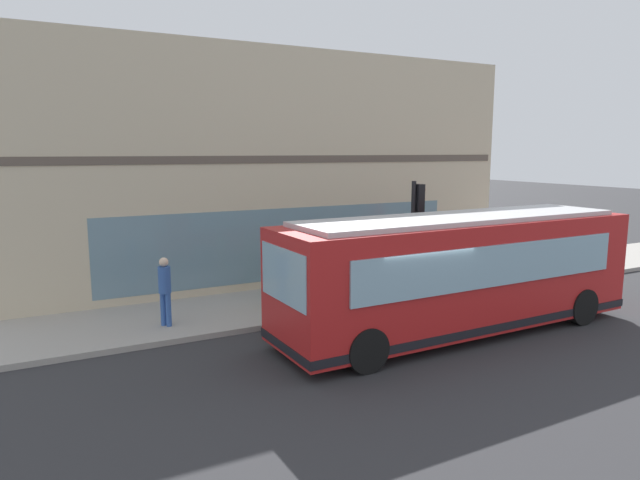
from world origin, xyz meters
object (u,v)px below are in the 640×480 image
object	(u,v)px
pedestrian_by_light_pole	(270,276)
fire_hydrant	(323,286)
pedestrian_near_hydrant	(165,286)
traffic_light_near_corner	(416,217)
pedestrian_near_building_entrance	(274,267)
city_bus_nearside	(459,274)

from	to	relation	value
pedestrian_by_light_pole	fire_hydrant	bearing A→B (deg)	-78.27
pedestrian_near_hydrant	pedestrian_by_light_pole	size ratio (longest dim) A/B	1.09
traffic_light_near_corner	pedestrian_near_hydrant	xyz separation A→B (m)	(0.66, 7.57, -1.48)
fire_hydrant	pedestrian_near_hydrant	distance (m)	5.11
traffic_light_near_corner	fire_hydrant	distance (m)	3.59
fire_hydrant	pedestrian_near_building_entrance	size ratio (longest dim) A/B	0.45
city_bus_nearside	pedestrian_near_hydrant	xyz separation A→B (m)	(3.58, 6.73, -0.34)
city_bus_nearside	traffic_light_near_corner	xyz separation A→B (m)	(2.91, -0.83, 1.13)
fire_hydrant	pedestrian_by_light_pole	bearing A→B (deg)	101.73
pedestrian_near_hydrant	pedestrian_near_building_entrance	distance (m)	4.00
city_bus_nearside	pedestrian_near_hydrant	world-z (taller)	city_bus_nearside
city_bus_nearside	pedestrian_by_light_pole	bearing A→B (deg)	43.96
pedestrian_near_hydrant	fire_hydrant	bearing A→B (deg)	-82.73
pedestrian_near_building_entrance	traffic_light_near_corner	bearing A→B (deg)	-119.24
city_bus_nearside	pedestrian_near_hydrant	bearing A→B (deg)	62.02
traffic_light_near_corner	city_bus_nearside	bearing A→B (deg)	164.03
fire_hydrant	traffic_light_near_corner	bearing A→B (deg)	-117.07
traffic_light_near_corner	fire_hydrant	xyz separation A→B (m)	(1.30, 2.55, -2.17)
city_bus_nearside	pedestrian_near_building_entrance	bearing A→B (deg)	30.83
city_bus_nearside	fire_hydrant	world-z (taller)	city_bus_nearside
fire_hydrant	pedestrian_near_building_entrance	world-z (taller)	pedestrian_near_building_entrance
traffic_light_near_corner	pedestrian_by_light_pole	xyz separation A→B (m)	(0.90, 4.51, -1.58)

